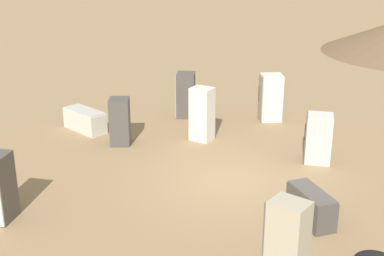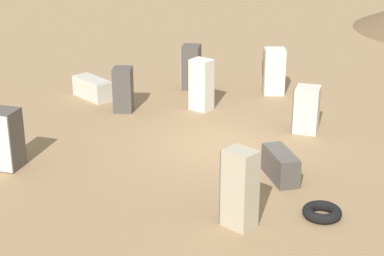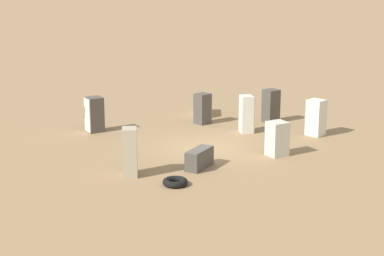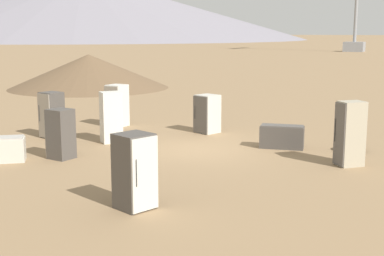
% 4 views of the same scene
% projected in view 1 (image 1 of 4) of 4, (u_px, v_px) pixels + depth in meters
% --- Properties ---
extents(ground_plane, '(1000.00, 1000.00, 0.00)m').
position_uv_depth(ground_plane, '(232.00, 181.00, 14.98)').
color(ground_plane, '#937551').
extents(discarded_fridge_0, '(0.90, 0.92, 1.91)m').
position_uv_depth(discarded_fridge_0, '(286.00, 246.00, 10.14)').
color(discarded_fridge_0, '#B2A88E').
rests_on(discarded_fridge_0, ground_plane).
extents(discarded_fridge_1, '(0.84, 0.75, 1.73)m').
position_uv_depth(discarded_fridge_1, '(271.00, 97.00, 19.66)').
color(discarded_fridge_1, silver).
rests_on(discarded_fridge_1, ground_plane).
extents(discarded_fridge_2, '(0.80, 1.53, 0.79)m').
position_uv_depth(discarded_fridge_2, '(311.00, 206.00, 12.81)').
color(discarded_fridge_2, '#4C4742').
rests_on(discarded_fridge_2, ground_plane).
extents(discarded_fridge_3, '(0.85, 0.86, 1.69)m').
position_uv_depth(discarded_fridge_3, '(185.00, 95.00, 20.02)').
color(discarded_fridge_3, '#4C4742').
rests_on(discarded_fridge_3, ground_plane).
extents(discarded_fridge_4, '(1.01, 0.99, 1.48)m').
position_uv_depth(discarded_fridge_4, '(318.00, 138.00, 16.08)').
color(discarded_fridge_4, beige).
rests_on(discarded_fridge_4, ground_plane).
extents(discarded_fridge_6, '(0.72, 0.81, 1.55)m').
position_uv_depth(discarded_fridge_6, '(120.00, 121.00, 17.42)').
color(discarded_fridge_6, '#4C4742').
rests_on(discarded_fridge_6, ground_plane).
extents(discarded_fridge_7, '(1.54, 1.74, 0.75)m').
position_uv_depth(discarded_fridge_7, '(85.00, 120.00, 18.76)').
color(discarded_fridge_7, beige).
rests_on(discarded_fridge_7, ground_plane).
extents(discarded_fridge_8, '(0.92, 0.91, 1.81)m').
position_uv_depth(discarded_fridge_8, '(202.00, 114.00, 17.73)').
color(discarded_fridge_8, silver).
rests_on(discarded_fridge_8, ground_plane).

